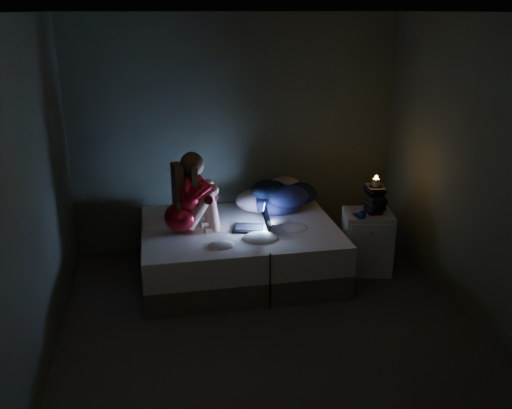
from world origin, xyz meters
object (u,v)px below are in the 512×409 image
object	(u,v)px
bed	(240,251)
woman	(180,194)
laptop	(251,217)
candle	(376,184)
phone	(362,217)
nightstand	(367,241)

from	to	relation	value
bed	woman	world-z (taller)	woman
laptop	bed	bearing A→B (deg)	150.03
woman	laptop	distance (m)	0.74
bed	laptop	xyz separation A→B (m)	(0.10, -0.10, 0.40)
bed	laptop	bearing A→B (deg)	-46.23
bed	candle	distance (m)	1.55
phone	nightstand	bearing A→B (deg)	25.78
woman	laptop	bearing A→B (deg)	-12.61
candle	phone	distance (m)	0.37
bed	nightstand	world-z (taller)	nightstand
candle	phone	size ratio (longest dim) A/B	0.57
nightstand	woman	bearing A→B (deg)	-170.71
woman	candle	distance (m)	1.97
candle	woman	bearing A→B (deg)	178.10
nightstand	candle	world-z (taller)	candle
bed	laptop	size ratio (longest dim) A/B	5.30
bed	candle	xyz separation A→B (m)	(1.38, -0.13, 0.68)
woman	candle	size ratio (longest dim) A/B	10.18
woman	laptop	size ratio (longest dim) A/B	2.21
woman	phone	distance (m)	1.83
laptop	nightstand	bearing A→B (deg)	14.45
woman	nightstand	distance (m)	2.01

